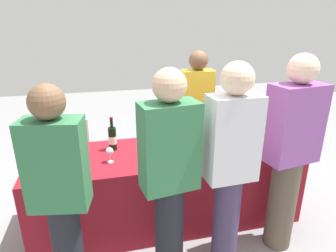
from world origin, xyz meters
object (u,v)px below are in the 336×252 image
at_px(wine_bottle_2, 200,130).
at_px(wine_glass_2, 239,142).
at_px(menu_board, 70,150).
at_px(guest_2, 230,166).
at_px(wine_glass_3, 252,140).
at_px(server_pouring, 197,113).
at_px(wine_bottle_1, 170,133).
at_px(wine_bottle_3, 237,129).
at_px(ice_bucket, 262,133).
at_px(guest_3, 290,151).
at_px(wine_glass_0, 110,152).
at_px(guest_0, 60,194).
at_px(wine_bottle_0, 113,138).
at_px(wine_glass_1, 203,147).
at_px(wine_bottle_4, 246,127).
at_px(guest_1, 169,176).

relative_size(wine_bottle_2, wine_glass_2, 2.36).
bearing_deg(menu_board, guest_2, -56.50).
xyz_separation_m(wine_glass_3, server_pouring, (-0.27, 0.81, 0.03)).
distance_m(wine_bottle_1, wine_bottle_3, 0.69).
height_order(wine_glass_2, menu_board, wine_glass_2).
distance_m(ice_bucket, guest_3, 0.62).
xyz_separation_m(wine_bottle_1, wine_glass_0, (-0.61, -0.30, -0.01)).
distance_m(wine_glass_3, server_pouring, 0.86).
height_order(wine_bottle_1, guest_0, guest_0).
distance_m(ice_bucket, menu_board, 2.32).
distance_m(wine_bottle_1, wine_bottle_2, 0.31).
bearing_deg(guest_3, wine_bottle_0, 143.03).
bearing_deg(guest_3, wine_glass_1, 137.18).
bearing_deg(wine_glass_2, wine_bottle_4, 52.24).
xyz_separation_m(wine_bottle_0, wine_glass_1, (0.79, -0.34, -0.02)).
bearing_deg(wine_glass_0, wine_bottle_3, 9.01).
bearing_deg(guest_2, guest_1, 176.90).
bearing_deg(menu_board, wine_glass_2, -39.70).
distance_m(wine_bottle_1, wine_glass_0, 0.68).
distance_m(wine_glass_0, guest_1, 0.72).
bearing_deg(guest_1, guest_2, -8.98).
bearing_deg(wine_glass_0, wine_bottle_2, 16.24).
relative_size(wine_bottle_2, wine_bottle_3, 1.07).
bearing_deg(wine_bottle_3, wine_glass_3, -83.27).
xyz_separation_m(wine_glass_2, server_pouring, (-0.13, 0.84, 0.03)).
relative_size(wine_glass_2, guest_1, 0.09).
xyz_separation_m(wine_bottle_3, wine_glass_2, (-0.11, -0.28, -0.01)).
bearing_deg(server_pouring, wine_bottle_2, 79.78).
height_order(wine_bottle_1, wine_bottle_2, wine_bottle_2).
relative_size(wine_glass_1, server_pouring, 0.08).
xyz_separation_m(server_pouring, guest_2, (-0.22, -1.38, 0.04)).
bearing_deg(menu_board, wine_bottle_0, -63.42).
bearing_deg(guest_1, wine_bottle_1, 67.62).
height_order(wine_glass_1, wine_glass_2, wine_glass_2).
height_order(wine_bottle_3, guest_3, guest_3).
height_order(wine_glass_3, menu_board, wine_glass_3).
xyz_separation_m(server_pouring, guest_3, (0.37, -1.25, 0.03)).
distance_m(wine_glass_2, ice_bucket, 0.41).
xyz_separation_m(wine_bottle_1, ice_bucket, (0.93, -0.18, -0.02)).
height_order(guest_0, guest_1, guest_1).
bearing_deg(wine_bottle_4, guest_1, -141.17).
relative_size(guest_1, guest_3, 0.97).
bearing_deg(guest_2, wine_bottle_0, 129.65).
height_order(wine_bottle_3, wine_glass_0, wine_bottle_3).
bearing_deg(wine_bottle_4, ice_bucket, -37.78).
distance_m(wine_bottle_2, wine_bottle_3, 0.38).
height_order(wine_glass_1, server_pouring, server_pouring).
relative_size(guest_3, menu_board, 2.19).
bearing_deg(wine_bottle_4, guest_2, -124.61).
relative_size(wine_glass_2, ice_bucket, 0.72).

